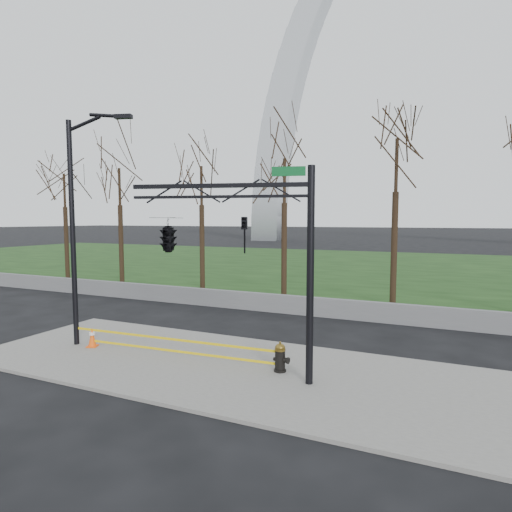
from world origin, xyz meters
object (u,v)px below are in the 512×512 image
at_px(street_light, 78,216).
at_px(traffic_signal_mast, 194,235).
at_px(fire_hydrant, 280,358).
at_px(traffic_cone, 92,337).

xyz_separation_m(street_light, traffic_signal_mast, (5.38, -0.95, -0.55)).
xyz_separation_m(fire_hydrant, traffic_signal_mast, (-2.10, -1.31, 3.63)).
xyz_separation_m(fire_hydrant, street_light, (-7.48, -0.35, 4.18)).
bearing_deg(traffic_signal_mast, traffic_cone, 155.69).
distance_m(fire_hydrant, traffic_signal_mast, 4.40).
distance_m(street_light, traffic_signal_mast, 5.49).
bearing_deg(fire_hydrant, traffic_cone, -167.92).
height_order(fire_hydrant, traffic_cone, fire_hydrant).
distance_m(traffic_cone, street_light, 4.30).
bearing_deg(traffic_cone, traffic_signal_mast, -10.33).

